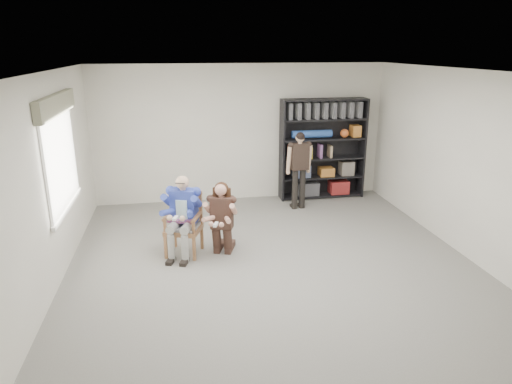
{
  "coord_description": "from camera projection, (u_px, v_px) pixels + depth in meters",
  "views": [
    {
      "loc": [
        -1.32,
        -5.75,
        3.11
      ],
      "look_at": [
        -0.2,
        0.6,
        1.05
      ],
      "focal_mm": 32.0,
      "sensor_mm": 36.0,
      "label": 1
    }
  ],
  "objects": [
    {
      "name": "seated_man",
      "position": [
        183.0,
        216.0,
        6.99
      ],
      "size": [
        0.77,
        0.9,
        1.27
      ],
      "primitive_type": null,
      "rotation": [
        0.0,
        0.0,
        -0.34
      ],
      "color": "#243795",
      "rests_on": "floor"
    },
    {
      "name": "floor",
      "position": [
        277.0,
        273.0,
        6.55
      ],
      "size": [
        6.0,
        7.0,
        0.01
      ],
      "primitive_type": "cube",
      "color": "slate",
      "rests_on": "ground"
    },
    {
      "name": "bookshelf",
      "position": [
        323.0,
        149.0,
        9.59
      ],
      "size": [
        1.8,
        0.38,
        2.1
      ],
      "primitive_type": null,
      "color": "black",
      "rests_on": "floor"
    },
    {
      "name": "room_shell",
      "position": [
        278.0,
        180.0,
        6.13
      ],
      "size": [
        6.0,
        7.0,
        2.8
      ],
      "primitive_type": null,
      "color": "beige",
      "rests_on": "ground"
    },
    {
      "name": "kneeling_woman",
      "position": [
        221.0,
        219.0,
        6.99
      ],
      "size": [
        0.72,
        0.9,
        1.16
      ],
      "primitive_type": null,
      "rotation": [
        0.0,
        0.0,
        -0.34
      ],
      "color": "#32231B",
      "rests_on": "floor"
    },
    {
      "name": "standing_man",
      "position": [
        299.0,
        171.0,
        8.97
      ],
      "size": [
        0.51,
        0.32,
        1.55
      ],
      "primitive_type": null,
      "rotation": [
        0.0,
        0.0,
        0.12
      ],
      "color": "black",
      "rests_on": "floor"
    },
    {
      "name": "window_left",
      "position": [
        62.0,
        155.0,
        6.51
      ],
      "size": [
        0.16,
        2.0,
        1.75
      ],
      "primitive_type": null,
      "color": "white",
      "rests_on": "room_shell"
    },
    {
      "name": "armchair",
      "position": [
        183.0,
        225.0,
        7.04
      ],
      "size": [
        0.72,
        0.7,
        0.98
      ],
      "primitive_type": null,
      "rotation": [
        0.0,
        0.0,
        -0.34
      ],
      "color": "brown",
      "rests_on": "floor"
    }
  ]
}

